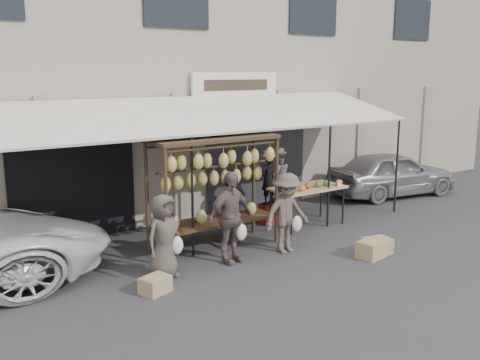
% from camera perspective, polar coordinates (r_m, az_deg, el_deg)
% --- Properties ---
extents(ground_plane, '(90.00, 90.00, 0.00)m').
position_cam_1_polar(ground_plane, '(10.00, 3.38, -8.83)').
color(ground_plane, '#2D2D30').
extents(shophouse, '(24.00, 6.15, 7.30)m').
position_cam_1_polar(shophouse, '(15.03, -12.18, 11.95)').
color(shophouse, gray).
rests_on(shophouse, ground_plane).
extents(awning, '(10.00, 2.35, 2.92)m').
position_cam_1_polar(awning, '(11.29, -3.59, 6.94)').
color(awning, silver).
rests_on(awning, ground_plane).
extents(banana_rack, '(2.60, 0.90, 2.24)m').
position_cam_1_polar(banana_rack, '(10.38, -2.64, 0.95)').
color(banana_rack, black).
rests_on(banana_rack, ground_plane).
extents(produce_table, '(1.70, 0.90, 1.04)m').
position_cam_1_polar(produce_table, '(12.18, 7.37, -0.90)').
color(produce_table, tan).
rests_on(produce_table, ground_plane).
extents(vendor_left, '(0.46, 0.34, 1.16)m').
position_cam_1_polar(vendor_left, '(12.20, 3.02, 0.08)').
color(vendor_left, black).
rests_on(vendor_left, stool_left).
extents(vendor_right, '(0.68, 0.60, 1.17)m').
position_cam_1_polar(vendor_right, '(12.81, 4.18, 0.51)').
color(vendor_right, gray).
rests_on(vendor_right, stool_right).
extents(customer_left, '(0.82, 0.65, 1.47)m').
position_cam_1_polar(customer_left, '(9.17, -8.12, -5.99)').
color(customer_left, '#4F463E').
rests_on(customer_left, ground_plane).
extents(customer_mid, '(1.05, 0.56, 1.71)m').
position_cam_1_polar(customer_mid, '(9.78, -1.08, -4.01)').
color(customer_mid, '#675451').
rests_on(customer_mid, ground_plane).
extents(customer_right, '(1.02, 0.59, 1.57)m').
position_cam_1_polar(customer_right, '(10.37, 5.01, -3.54)').
color(customer_right, brown).
rests_on(customer_right, ground_plane).
extents(stool_left, '(0.41, 0.41, 0.47)m').
position_cam_1_polar(stool_left, '(12.39, 2.98, -3.62)').
color(stool_left, maroon).
rests_on(stool_left, ground_plane).
extents(stool_right, '(0.33, 0.33, 0.45)m').
position_cam_1_polar(stool_right, '(12.99, 4.13, -2.98)').
color(stool_right, maroon).
rests_on(stool_right, ground_plane).
extents(crate_near_a, '(0.58, 0.47, 0.32)m').
position_cam_1_polar(crate_near_a, '(10.52, 13.87, -7.18)').
color(crate_near_a, tan).
rests_on(crate_near_a, ground_plane).
extents(crate_near_b, '(0.56, 0.46, 0.30)m').
position_cam_1_polar(crate_near_b, '(10.77, 14.45, -6.82)').
color(crate_near_b, tan).
rests_on(crate_near_b, ground_plane).
extents(crate_far, '(0.54, 0.47, 0.27)m').
position_cam_1_polar(crate_far, '(8.78, -9.02, -10.98)').
color(crate_far, tan).
rests_on(crate_far, ground_plane).
extents(sedan, '(3.96, 2.11, 1.28)m').
position_cam_1_polar(sedan, '(15.68, 15.90, 0.69)').
color(sedan, gray).
rests_on(sedan, ground_plane).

